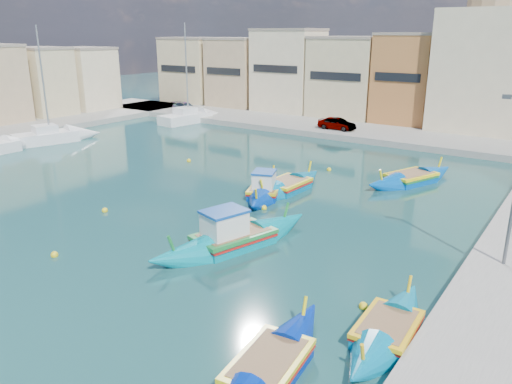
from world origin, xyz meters
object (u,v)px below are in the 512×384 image
Objects in this scene: luzzu_turquoise_cabin at (233,239)px; luzzu_cyan_mid at (411,179)px; church_block at (494,52)px; yacht_midnorth at (64,136)px; luzzu_blue_south at (269,368)px; luzzu_cyan_south at (387,332)px; luzzu_green at (287,187)px; yacht_north at (198,117)px; yacht_mid at (3,147)px; luzzu_blue_cabin at (265,191)px.

luzzu_turquoise_cabin is 16.63m from luzzu_cyan_mid.
church_block is 44.24m from yacht_midnorth.
luzzu_cyan_south is at bearing 60.14° from luzzu_blue_south.
luzzu_green is 0.69× the size of yacht_midnorth.
church_block reaches higher than luzzu_turquoise_cabin.
luzzu_green is 1.13× the size of luzzu_cyan_south.
luzzu_turquoise_cabin is 1.40× the size of luzzu_cyan_south.
yacht_midnorth is (-36.38, 18.32, 0.23)m from luzzu_blue_south.
church_block reaches higher than yacht_midnorth.
luzzu_cyan_mid reaches higher than luzzu_green.
luzzu_cyan_mid is at bearing -20.62° from yacht_north.
yacht_mid is (-3.80, -22.55, -0.05)m from yacht_north.
yacht_midnorth is at bearing 159.49° from luzzu_turquoise_cabin.
yacht_midnorth reaches higher than luzzu_cyan_south.
yacht_mid reaches higher than luzzu_turquoise_cabin.
luzzu_turquoise_cabin is at bearing -9.31° from yacht_mid.
church_block is 2.63× the size of luzzu_cyan_south.
church_block is 23.76m from luzzu_cyan_mid.
luzzu_blue_south is (10.15, -15.09, -0.09)m from luzzu_blue_cabin.
church_block is 1.88× the size of luzzu_turquoise_cabin.
church_block is 46.62m from luzzu_blue_south.
yacht_midnorth reaches higher than luzzu_blue_cabin.
luzzu_green is at bearing 119.48° from luzzu_blue_south.
luzzu_blue_cabin is at bearing -7.02° from yacht_midnorth.
yacht_midnorth reaches higher than luzzu_turquoise_cabin.
luzzu_cyan_mid is 1.09× the size of luzzu_green.
yacht_mid reaches higher than luzzu_blue_cabin.
luzzu_blue_cabin is at bearing -108.81° from luzzu_green.
church_block is at bearing 76.27° from luzzu_blue_cabin.
luzzu_cyan_south is at bearing -19.03° from luzzu_turquoise_cabin.
church_block is 2.42× the size of luzzu_blue_cabin.
church_block is 2.32× the size of luzzu_green.
luzzu_turquoise_cabin is at bearing 133.51° from luzzu_blue_south.
church_block reaches higher than luzzu_cyan_south.
luzzu_blue_south is 1.13× the size of luzzu_cyan_south.
luzzu_green is 0.67× the size of yacht_north.
luzzu_blue_south is 4.73m from luzzu_cyan_south.
luzzu_cyan_south is (5.00, -41.72, -8.17)m from church_block.
church_block is 1.61× the size of yacht_midnorth.
yacht_mid is (-29.95, 4.91, 0.04)m from luzzu_turquoise_cabin.
luzzu_green is (-6.90, -28.94, -8.13)m from church_block.
yacht_mid reaches higher than luzzu_cyan_mid.
luzzu_blue_cabin is at bearing 6.13° from yacht_mid.
yacht_midnorth is (-38.74, 14.22, 0.23)m from luzzu_cyan_south.
yacht_midnorth is (-33.24, -5.18, 0.20)m from luzzu_cyan_mid.
luzzu_cyan_mid is (3.80, 16.20, -0.11)m from luzzu_turquoise_cabin.
luzzu_turquoise_cabin is 1.24× the size of luzzu_blue_south.
yacht_north reaches higher than luzzu_blue_south.
yacht_north reaches higher than luzzu_cyan_south.
yacht_north is (-30.44, -11.05, -7.92)m from church_block.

